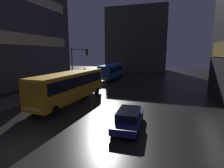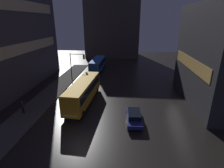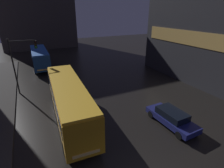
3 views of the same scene
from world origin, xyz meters
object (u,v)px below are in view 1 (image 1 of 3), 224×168
(bus_far, at_px, (111,70))
(traffic_light_main, at_px, (77,61))
(car_taxi, at_px, (129,118))
(bus_near, at_px, (71,84))

(bus_far, height_order, traffic_light_main, traffic_light_main)
(car_taxi, height_order, traffic_light_main, traffic_light_main)
(bus_far, bearing_deg, bus_near, 93.37)
(bus_near, relative_size, car_taxi, 2.44)
(bus_far, distance_m, car_taxi, 24.72)
(bus_near, bearing_deg, traffic_light_main, -63.85)
(bus_near, xyz_separation_m, traffic_light_main, (-3.39, 7.99, 2.20))
(bus_near, xyz_separation_m, car_taxi, (7.70, -4.79, -1.41))
(bus_far, height_order, car_taxi, bus_far)
(car_taxi, bearing_deg, bus_far, -71.54)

